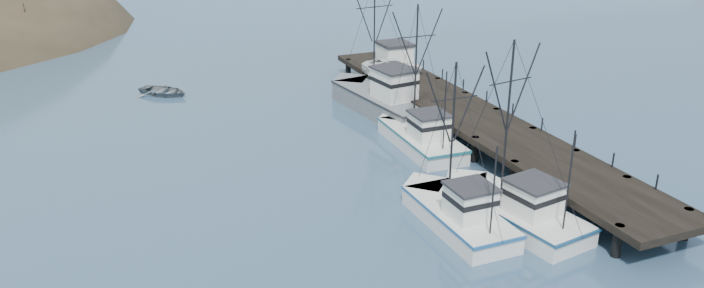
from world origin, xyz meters
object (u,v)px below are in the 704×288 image
at_px(pier, 469,116).
at_px(pier_shed, 395,56).
at_px(trawler_near, 512,208).
at_px(pickup_truck, 393,66).
at_px(trawler_mid, 456,213).
at_px(motorboat, 164,95).
at_px(work_vessel, 382,99).
at_px(trawler_far, 419,136).

distance_m(pier, pier_shed, 14.48).
xyz_separation_m(trawler_near, pier_shed, (5.58, 28.37, 2.60)).
bearing_deg(pickup_truck, trawler_near, 172.91).
height_order(trawler_mid, motorboat, trawler_mid).
bearing_deg(pier, work_vessel, 116.28).
relative_size(trawler_far, work_vessel, 0.79).
bearing_deg(trawler_near, pickup_truck, 80.08).
bearing_deg(motorboat, trawler_near, -109.26).
bearing_deg(pier_shed, trawler_mid, -108.37).
height_order(trawler_mid, pickup_truck, trawler_mid).
bearing_deg(trawler_mid, motorboat, 110.20).
bearing_deg(trawler_mid, trawler_far, 71.91).
relative_size(trawler_near, trawler_mid, 1.11).
height_order(trawler_far, motorboat, trawler_far).
xyz_separation_m(pickup_truck, motorboat, (-20.99, 8.35, -2.82)).
height_order(pier, pier_shed, pier_shed).
xyz_separation_m(trawler_mid, pier_shed, (9.14, 27.54, 2.60)).
xyz_separation_m(trawler_mid, motorboat, (-12.71, 34.54, -0.82)).
height_order(pier, trawler_far, trawler_far).
relative_size(pier_shed, pickup_truck, 0.54).
relative_size(work_vessel, motorboat, 2.79).
bearing_deg(pier_shed, trawler_far, -108.60).
xyz_separation_m(work_vessel, motorboat, (-17.65, 13.06, -1.23)).
height_order(trawler_near, motorboat, trawler_near).
relative_size(pickup_truck, motorboat, 1.14).
height_order(work_vessel, pier_shed, work_vessel).
xyz_separation_m(work_vessel, pickup_truck, (3.34, 4.71, 1.59)).
xyz_separation_m(pier, trawler_far, (-4.94, -0.55, -0.87)).
bearing_deg(pickup_truck, motorboat, 71.16).
bearing_deg(pickup_truck, trawler_mid, 165.28).
bearing_deg(work_vessel, pier_shed, 55.29).
bearing_deg(trawler_near, trawler_far, 87.62).
distance_m(pier, trawler_far, 5.04).
distance_m(work_vessel, pier_shed, 7.69).
height_order(trawler_far, work_vessel, work_vessel).
bearing_deg(motorboat, trawler_mid, -113.76).
distance_m(trawler_far, motorboat, 27.65).
bearing_deg(trawler_near, pier, 68.57).
bearing_deg(pier, motorboat, 135.51).
bearing_deg(trawler_far, pier_shed, 71.40).
relative_size(pier, motorboat, 8.48).
bearing_deg(work_vessel, trawler_near, -93.56).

